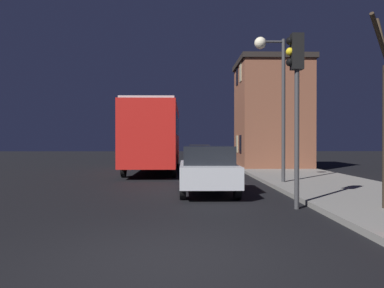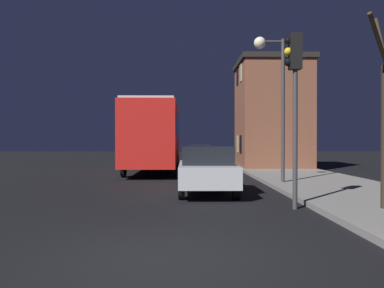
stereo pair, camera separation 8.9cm
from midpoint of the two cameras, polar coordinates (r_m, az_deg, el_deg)
name	(u,v)px [view 2 (the right image)]	position (r m, az deg, el deg)	size (l,w,h in m)	color
ground_plane	(165,258)	(5.72, -3.69, -16.91)	(120.00, 120.00, 0.00)	black
brick_building	(272,113)	(24.04, 12.18, 4.61)	(4.34, 4.70, 6.64)	brown
streetlamp	(272,78)	(14.94, 12.27, 9.87)	(1.20, 0.46, 5.58)	#38383A
traffic_light	(294,83)	(9.84, 15.53, 8.88)	(0.43, 0.24, 4.40)	#38383A
bus	(154,132)	(20.84, -5.64, 1.77)	(2.61, 9.21, 3.72)	red
car_near_lane	(206,168)	(12.30, 2.42, -3.75)	(1.78, 4.21, 1.55)	#B7BABF
car_mid_lane	(203,158)	(21.60, 1.80, -2.07)	(1.74, 4.61, 1.46)	navy
car_far_lane	(200,153)	(29.91, 1.25, -1.40)	(1.77, 4.24, 1.47)	#B21E19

